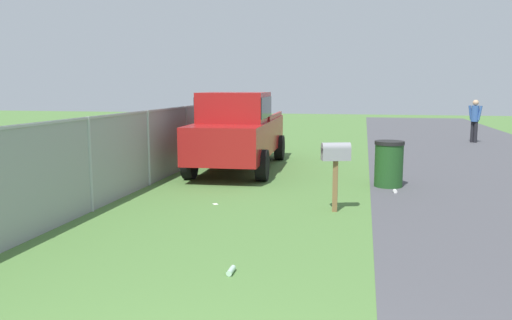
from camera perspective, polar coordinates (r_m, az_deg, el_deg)
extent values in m
cube|color=brown|center=(9.35, 8.77, -2.87)|extent=(0.09, 0.09, 0.94)
cube|color=gray|center=(9.26, 8.85, 0.64)|extent=(0.34, 0.54, 0.22)
cylinder|color=gray|center=(9.25, 8.87, 1.32)|extent=(0.34, 0.54, 0.20)
cube|color=red|center=(9.36, 8.90, 1.13)|extent=(0.02, 0.04, 0.18)
cube|color=maroon|center=(14.09, -1.83, 2.61)|extent=(5.59, 2.05, 0.90)
cube|color=maroon|center=(13.39, -2.38, 5.88)|extent=(1.95, 1.74, 0.76)
cube|color=black|center=(13.39, -2.38, 5.88)|extent=(1.90, 1.77, 0.53)
cube|color=maroon|center=(15.12, 2.12, 4.93)|extent=(2.86, 0.22, 0.12)
cube|color=maroon|center=(15.41, -4.00, 4.98)|extent=(2.86, 0.22, 0.12)
cylinder|color=black|center=(12.23, 0.70, -0.60)|extent=(0.77, 0.30, 0.76)
cylinder|color=black|center=(12.61, -7.38, -0.39)|extent=(0.77, 0.30, 0.76)
cylinder|color=black|center=(15.80, 2.62, 1.39)|extent=(0.77, 0.30, 0.76)
cylinder|color=black|center=(16.10, -3.73, 1.51)|extent=(0.77, 0.30, 0.76)
cylinder|color=#1E4C1E|center=(11.91, 14.52, -0.62)|extent=(0.63, 0.63, 0.96)
cylinder|color=black|center=(11.85, 14.61, 1.86)|extent=(0.66, 0.66, 0.08)
cylinder|color=black|center=(22.42, 23.18, 2.86)|extent=(0.14, 0.14, 0.85)
cylinder|color=black|center=(22.49, 22.87, 2.89)|extent=(0.14, 0.14, 0.85)
cylinder|color=#335999|center=(22.40, 23.13, 4.76)|extent=(0.30, 0.30, 0.64)
sphere|color=tan|center=(22.39, 23.20, 5.87)|extent=(0.23, 0.23, 0.23)
cylinder|color=#335999|center=(22.31, 23.59, 4.81)|extent=(0.09, 0.17, 0.58)
cylinder|color=#335999|center=(22.50, 22.69, 4.88)|extent=(0.09, 0.17, 0.58)
cylinder|color=#9EA3A8|center=(9.65, -17.94, -0.49)|extent=(0.07, 0.07, 1.71)
cylinder|color=#9EA3A8|center=(11.92, -11.85, 1.32)|extent=(0.07, 0.07, 1.71)
cylinder|color=#9EA3A8|center=(14.29, -7.74, 2.53)|extent=(0.07, 0.07, 1.71)
cylinder|color=#9EA3A8|center=(16.71, -4.81, 3.38)|extent=(0.07, 0.07, 1.71)
cylinder|color=#9EA3A8|center=(19.17, -2.61, 4.02)|extent=(0.07, 0.07, 1.71)
cube|color=#9EA3A8|center=(11.85, -11.97, 5.29)|extent=(15.36, 0.04, 0.04)
cube|color=gray|center=(11.92, -11.85, 1.32)|extent=(15.36, 0.01, 1.71)
cylinder|color=#B2D8BF|center=(6.36, -2.79, -12.16)|extent=(0.22, 0.07, 0.07)
cube|color=silver|center=(9.93, -4.53, -4.88)|extent=(0.15, 0.14, 0.01)
cylinder|color=white|center=(11.30, 15.17, -3.36)|extent=(0.11, 0.09, 0.08)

